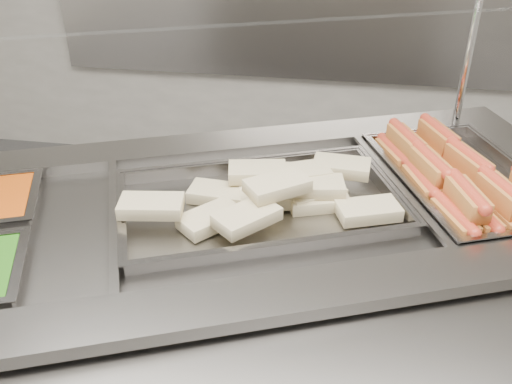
# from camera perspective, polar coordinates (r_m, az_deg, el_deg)

# --- Properties ---
(steam_counter) EXTENTS (2.23, 1.60, 0.98)m
(steam_counter) POSITION_cam_1_polar(r_m,az_deg,el_deg) (1.85, -1.69, -13.95)
(steam_counter) COLOR slate
(steam_counter) RESTS_ON ground
(tray_rail) EXTENTS (1.92, 1.07, 0.06)m
(tray_rail) POSITION_cam_1_polar(r_m,az_deg,el_deg) (1.16, 3.48, -17.70)
(tray_rail) COLOR gray
(tray_rail) RESTS_ON steam_counter
(sneeze_guard) EXTENTS (1.78, 0.96, 0.48)m
(sneeze_guard) POSITION_cam_1_polar(r_m,az_deg,el_deg) (1.60, -3.90, 15.69)
(sneeze_guard) COLOR silver
(sneeze_guard) RESTS_ON steam_counter
(pan_hotdogs) EXTENTS (0.56, 0.69, 0.11)m
(pan_hotdogs) POSITION_cam_1_polar(r_m,az_deg,el_deg) (1.80, 19.86, 0.33)
(pan_hotdogs) COLOR gray
(pan_hotdogs) RESTS_ON steam_counter
(pan_wraps) EXTENTS (0.85, 0.68, 0.08)m
(pan_wraps) POSITION_cam_1_polar(r_m,az_deg,el_deg) (1.57, 0.39, -1.62)
(pan_wraps) COLOR gray
(pan_wraps) RESTS_ON steam_counter
(hotdogs_in_buns) EXTENTS (0.51, 0.61, 0.13)m
(hotdogs_in_buns) POSITION_cam_1_polar(r_m,az_deg,el_deg) (1.75, 19.77, 1.44)
(hotdogs_in_buns) COLOR #AC6724
(hotdogs_in_buns) RESTS_ON pan_hotdogs
(tortilla_wraps) EXTENTS (0.74, 0.45, 0.11)m
(tortilla_wraps) POSITION_cam_1_polar(r_m,az_deg,el_deg) (1.57, 2.07, -0.02)
(tortilla_wraps) COLOR tan
(tortilla_wraps) RESTS_ON pan_wraps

